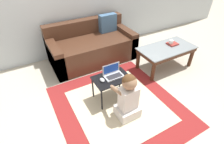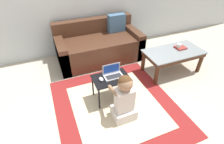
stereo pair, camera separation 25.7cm
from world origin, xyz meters
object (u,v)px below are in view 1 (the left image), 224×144
object	(u,v)px
laptop	(113,74)
person_seated	(128,97)
computer_mouse	(102,80)
cup_on_table	(171,42)
couch	(92,46)
book_on_table	(172,44)
laptop_desk	(112,81)
coffee_table	(166,51)

from	to	relation	value
laptop	person_seated	world-z (taller)	person_seated
computer_mouse	cup_on_table	world-z (taller)	cup_on_table
laptop	cup_on_table	bearing A→B (deg)	11.01
couch	person_seated	size ratio (longest dim) A/B	2.35
person_seated	book_on_table	world-z (taller)	person_seated
couch	cup_on_table	world-z (taller)	couch
laptop_desk	computer_mouse	world-z (taller)	computer_mouse
computer_mouse	book_on_table	size ratio (longest dim) A/B	0.52
coffee_table	person_seated	size ratio (longest dim) A/B	1.50
coffee_table	cup_on_table	distance (m)	0.19
coffee_table	laptop_desk	world-z (taller)	coffee_table
laptop_desk	computer_mouse	distance (m)	0.17
laptop_desk	computer_mouse	size ratio (longest dim) A/B	5.47
laptop_desk	computer_mouse	bearing A→B (deg)	179.24
cup_on_table	laptop	bearing A→B (deg)	-168.99
laptop	cup_on_table	distance (m)	1.45
computer_mouse	book_on_table	world-z (taller)	book_on_table
laptop	computer_mouse	distance (m)	0.19
laptop	book_on_table	distance (m)	1.48
book_on_table	couch	bearing A→B (deg)	143.76
person_seated	book_on_table	bearing A→B (deg)	25.58
laptop	computer_mouse	bearing A→B (deg)	-173.07
laptop	computer_mouse	size ratio (longest dim) A/B	2.86
couch	book_on_table	bearing A→B (deg)	-36.24
couch	computer_mouse	xyz separation A→B (m)	(-0.38, -1.22, 0.13)
coffee_table	person_seated	world-z (taller)	person_seated
laptop_desk	person_seated	bearing A→B (deg)	-87.22
book_on_table	laptop_desk	bearing A→B (deg)	-168.90
couch	book_on_table	distance (m)	1.58
couch	laptop_desk	world-z (taller)	couch
person_seated	cup_on_table	xyz separation A→B (m)	(1.44, 0.71, 0.13)
couch	laptop	size ratio (longest dim) A/B	5.98
couch	laptop_desk	size ratio (longest dim) A/B	3.12
laptop	computer_mouse	xyz separation A→B (m)	(-0.19, -0.02, -0.01)
book_on_table	person_seated	bearing A→B (deg)	-154.42
laptop	coffee_table	bearing A→B (deg)	9.88
laptop_desk	coffee_table	bearing A→B (deg)	10.65
couch	book_on_table	xyz separation A→B (m)	(1.27, -0.93, 0.16)
coffee_table	person_seated	distance (m)	1.46
coffee_table	laptop	size ratio (longest dim) A/B	3.80
person_seated	book_on_table	distance (m)	1.64
book_on_table	coffee_table	bearing A→B (deg)	-165.51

